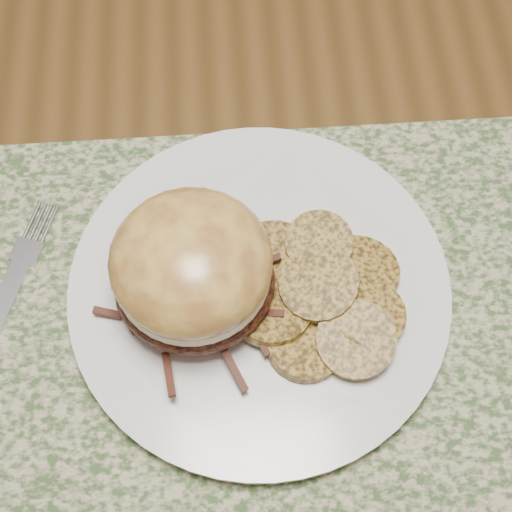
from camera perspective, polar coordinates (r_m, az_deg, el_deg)
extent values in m
plane|color=#56311D|center=(1.26, 0.61, -14.90)|extent=(3.50, 3.50, 0.00)
cube|color=#573919|center=(0.56, 1.33, -0.61)|extent=(1.50, 0.90, 0.04)
cube|color=#3A552B|center=(0.52, 1.37, -4.95)|extent=(0.45, 0.33, 0.00)
cylinder|color=white|center=(0.52, 0.27, -2.64)|extent=(0.26, 0.26, 0.02)
ellipsoid|color=black|center=(0.49, -4.94, -2.06)|extent=(0.12, 0.11, 0.04)
cylinder|color=#F1E5C5|center=(0.47, -5.14, -1.00)|extent=(0.11, 0.11, 0.01)
ellipsoid|color=gold|center=(0.46, -5.25, -0.41)|extent=(0.11, 0.11, 0.06)
cylinder|color=olive|center=(0.52, 1.40, -0.31)|extent=(0.08, 0.08, 0.01)
cylinder|color=olive|center=(0.52, 5.05, 1.02)|extent=(0.07, 0.07, 0.02)
cylinder|color=olive|center=(0.52, 8.16, -1.32)|extent=(0.08, 0.08, 0.02)
cylinder|color=olive|center=(0.50, 1.18, -4.14)|extent=(0.08, 0.08, 0.02)
cylinder|color=olive|center=(0.50, 5.06, -2.23)|extent=(0.08, 0.08, 0.02)
cylinder|color=olive|center=(0.50, 8.97, -4.65)|extent=(0.06, 0.06, 0.02)
cylinder|color=olive|center=(0.49, 4.01, -6.99)|extent=(0.07, 0.07, 0.02)
cylinder|color=olive|center=(0.49, 8.01, -6.64)|extent=(0.07, 0.07, 0.02)
cylinder|color=olive|center=(0.51, 5.62, -2.99)|extent=(0.06, 0.06, 0.02)
cube|color=silver|center=(0.57, -17.86, 0.32)|extent=(0.03, 0.03, 0.00)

